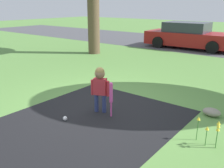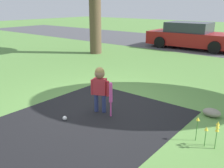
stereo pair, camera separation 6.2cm
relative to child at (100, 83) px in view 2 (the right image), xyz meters
The scene contains 8 objects.
ground_plane 0.77m from the child, 127.15° to the left, with size 60.00×60.00×0.00m, color #5B8C42.
driveway_strip 2.25m from the child, 86.39° to the right, with size 3.10×7.00×0.01m.
child is the anchor object (origin of this frame).
baseball_bat 0.36m from the child, ahead, with size 0.07×0.07×0.73m.
sports_ball 0.99m from the child, 110.22° to the right, with size 0.09×0.09×0.09m.
parked_car 9.16m from the child, 100.67° to the left, with size 4.49×2.13×1.31m.
flower_bed 2.28m from the child, ahead, with size 0.39×0.20×0.43m.
edging_rock 2.37m from the child, 33.27° to the left, with size 0.36×0.25×0.17m.
Camera 2 is at (3.53, -3.99, 2.20)m, focal length 40.00 mm.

